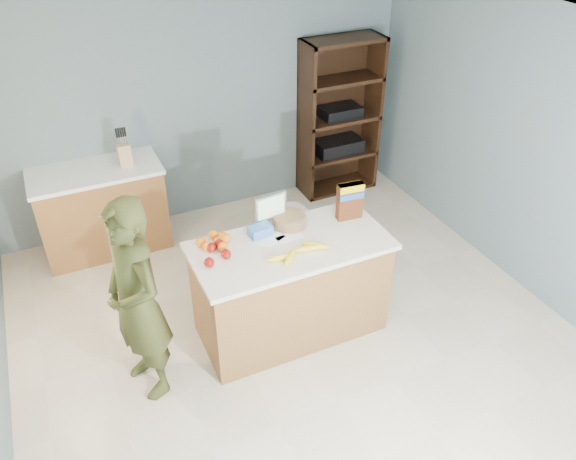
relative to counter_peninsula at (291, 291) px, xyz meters
name	(u,v)px	position (x,y,z in m)	size (l,w,h in m)	color
floor	(306,351)	(0.00, -0.30, -0.42)	(4.50, 5.00, 0.02)	beige
walls	(310,176)	(0.00, -0.30, 1.24)	(4.52, 5.02, 2.51)	slate
counter_peninsula	(291,291)	(0.00, 0.00, 0.00)	(1.56, 0.76, 0.90)	brown
back_cabinet	(102,209)	(-1.20, 1.90, 0.04)	(1.24, 0.62, 0.90)	brown
shelving_unit	(337,119)	(1.55, 2.05, 0.45)	(0.90, 0.40, 1.80)	black
person	(136,303)	(-1.23, -0.08, 0.40)	(0.60, 0.39, 1.63)	#343917
knife_block	(125,154)	(-0.89, 1.86, 0.60)	(0.12, 0.10, 0.31)	tan
envelopes	(281,239)	(-0.04, 0.10, 0.49)	(0.38, 0.19, 0.00)	white
bananas	(299,252)	(0.00, -0.15, 0.51)	(0.52, 0.24, 0.05)	yellow
apples	(216,252)	(-0.57, 0.09, 0.52)	(0.22, 0.27, 0.08)	maroon
oranges	(216,241)	(-0.53, 0.23, 0.52)	(0.27, 0.26, 0.08)	orange
blue_carton	(260,231)	(-0.17, 0.21, 0.52)	(0.18, 0.12, 0.08)	blue
salad_bowl	(290,219)	(0.10, 0.24, 0.54)	(0.30, 0.30, 0.13)	#267219
tv	(270,208)	(-0.03, 0.32, 0.64)	(0.28, 0.12, 0.28)	silver
cereal_box	(350,199)	(0.60, 0.14, 0.67)	(0.22, 0.10, 0.32)	#592B14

